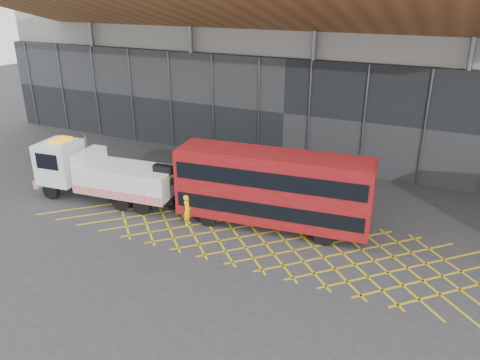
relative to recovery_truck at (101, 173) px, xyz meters
The scene contains 6 objects.
ground_plane 6.37m from the recovery_truck, ahead, with size 120.00×120.00×0.00m, color #2D2D30.
road_markings 11.85m from the recovery_truck, ahead, with size 27.96×7.16×0.01m.
construction_building 21.26m from the recovery_truck, 66.31° to the left, with size 55.00×23.97×18.00m.
recovery_truck is the anchor object (origin of this frame).
bus_towed 11.32m from the recovery_truck, ahead, with size 11.15×3.71×4.45m.
worker 6.86m from the recovery_truck, ahead, with size 0.67×0.44×1.83m, color yellow.
Camera 1 is at (13.72, -21.19, 12.77)m, focal length 35.00 mm.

